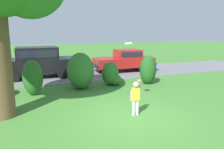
{
  "coord_description": "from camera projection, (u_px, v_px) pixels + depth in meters",
  "views": [
    {
      "loc": [
        -3.27,
        -6.68,
        3.0
      ],
      "look_at": [
        0.12,
        2.11,
        1.1
      ],
      "focal_mm": 36.16,
      "sensor_mm": 36.0,
      "label": 1
    }
  ],
  "objects": [
    {
      "name": "driveway_strip",
      "position": [
        80.0,
        75.0,
        15.0
      ],
      "size": [
        28.0,
        4.4,
        0.02
      ],
      "primitive_type": "cube",
      "color": "slate",
      "rests_on": "ground"
    },
    {
      "name": "parked_suv",
      "position": [
        38.0,
        61.0,
        14.04
      ],
      "size": [
        4.73,
        2.16,
        1.92
      ],
      "color": "black",
      "rests_on": "ground"
    },
    {
      "name": "frisbee",
      "position": [
        128.0,
        43.0,
        8.58
      ],
      "size": [
        0.28,
        0.28,
        0.07
      ],
      "color": "yellow"
    },
    {
      "name": "ground_plane",
      "position": [
        131.0,
        117.0,
        7.85
      ],
      "size": [
        80.0,
        80.0,
        0.0
      ],
      "primitive_type": "plane",
      "color": "#3D752D"
    },
    {
      "name": "shrub_centre_right",
      "position": [
        111.0,
        75.0,
        12.26
      ],
      "size": [
        1.02,
        0.96,
        1.27
      ],
      "color": "#33702B",
      "rests_on": "ground"
    },
    {
      "name": "child_thrower",
      "position": [
        136.0,
        95.0,
        7.9
      ],
      "size": [
        0.46,
        0.25,
        1.29
      ],
      "color": "white",
      "rests_on": "ground"
    },
    {
      "name": "shrub_centre",
      "position": [
        81.0,
        71.0,
        11.45
      ],
      "size": [
        1.36,
        1.54,
        1.84
      ],
      "color": "#33702B",
      "rests_on": "ground"
    },
    {
      "name": "shrub_centre_left",
      "position": [
        33.0,
        78.0,
        10.3
      ],
      "size": [
        0.91,
        0.81,
        1.64
      ],
      "color": "#286023",
      "rests_on": "ground"
    },
    {
      "name": "parked_sedan",
      "position": [
        125.0,
        60.0,
        16.2
      ],
      "size": [
        4.47,
        2.23,
        1.56
      ],
      "color": "maroon",
      "rests_on": "ground"
    },
    {
      "name": "shrub_far_end",
      "position": [
        148.0,
        70.0,
        12.43
      ],
      "size": [
        0.92,
        0.87,
        1.59
      ],
      "color": "#1E511C",
      "rests_on": "ground"
    }
  ]
}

